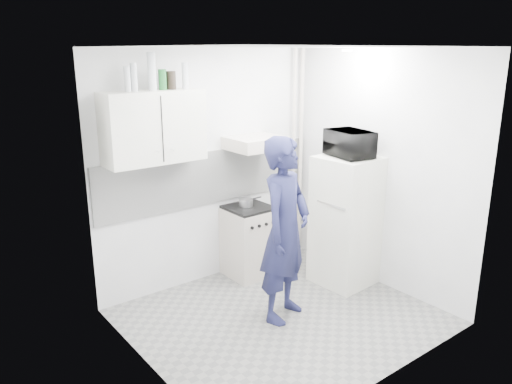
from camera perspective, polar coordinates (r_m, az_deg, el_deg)
floor at (r=5.15m, az=2.92°, el=-14.07°), size 2.80×2.80×0.00m
ceiling at (r=4.46m, az=3.40°, el=16.24°), size 2.80×2.80×0.00m
wall_back at (r=5.61m, az=-5.26°, el=2.75°), size 2.80×0.00×2.80m
wall_left at (r=3.91m, az=-12.60°, el=-3.49°), size 0.00×2.60×2.60m
wall_right at (r=5.63m, az=13.98°, el=2.38°), size 0.00×2.60×2.60m
person at (r=4.81m, az=3.35°, el=-4.36°), size 0.78×0.65×1.82m
stove at (r=5.87m, az=-0.83°, el=-5.73°), size 0.51×0.51×0.81m
fridge at (r=5.68m, az=10.23°, el=-3.26°), size 0.64×0.64×1.46m
stove_top at (r=5.73m, az=-0.85°, el=-1.81°), size 0.49×0.49×0.03m
saucepan at (r=5.73m, az=-1.15°, el=-1.21°), size 0.16×0.16×0.09m
microwave at (r=5.46m, az=10.68°, el=5.45°), size 0.57×0.44×0.29m
bottle_b at (r=4.85m, az=-14.50°, el=12.39°), size 0.06×0.06×0.23m
bottle_c at (r=4.88m, az=-13.79°, el=12.62°), size 0.06×0.06×0.26m
bottle_d at (r=4.95m, az=-11.82°, el=13.34°), size 0.08×0.08×0.36m
canister_a at (r=5.01m, az=-10.64°, el=12.51°), size 0.08×0.08×0.20m
canister_b at (r=5.05m, az=-9.67°, el=12.47°), size 0.09×0.09×0.18m
bottle_e at (r=5.13m, az=-8.10°, el=13.03°), size 0.06×0.06×0.26m
upper_cabinet at (r=5.00m, az=-11.61°, el=7.28°), size 1.00×0.35×0.70m
range_hood at (r=5.61m, az=-0.05°, el=5.63°), size 0.60×0.50×0.14m
backsplash at (r=5.62m, az=-5.15°, el=1.73°), size 2.74×0.03×0.60m
pipe_a at (r=6.33m, az=5.10°, el=4.26°), size 0.05×0.05×2.60m
pipe_b at (r=6.25m, az=4.29°, el=4.13°), size 0.04×0.04×2.60m
ceiling_spot_fixture at (r=5.31m, az=10.38°, el=15.64°), size 0.10×0.10×0.02m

